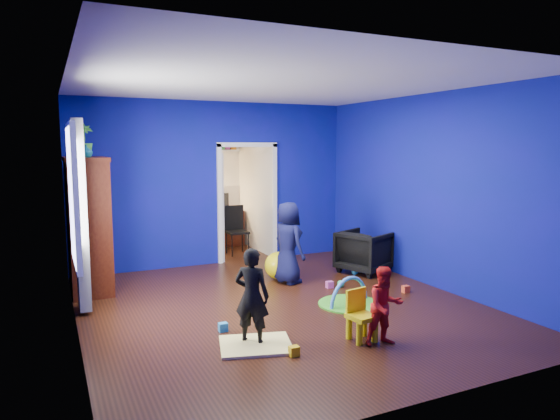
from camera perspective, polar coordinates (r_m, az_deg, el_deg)
name	(u,v)px	position (r m, az deg, el deg)	size (l,w,h in m)	color
floor	(281,307)	(6.73, 0.16, -10.99)	(5.00, 5.50, 0.01)	black
ceiling	(281,83)	(6.44, 0.17, 14.32)	(5.00, 5.50, 0.01)	white
wall_back	(216,184)	(8.98, -7.36, 3.01)	(5.00, 0.02, 2.90)	navy
wall_front	(429,230)	(4.13, 16.69, -2.23)	(5.00, 0.02, 2.90)	navy
wall_left	(72,208)	(5.82, -22.68, 0.20)	(0.02, 5.50, 2.90)	navy
wall_right	(432,191)	(7.82, 16.97, 2.12)	(0.02, 5.50, 2.90)	navy
alcove	(231,190)	(10.02, -5.61, 2.32)	(1.00, 1.75, 2.50)	silver
armchair	(364,251)	(8.54, 9.61, -4.69)	(0.75, 0.78, 0.71)	black
child_black	(252,296)	(5.41, -3.24, -9.79)	(0.38, 0.25, 1.05)	black
child_navy	(288,243)	(7.72, 0.94, -3.76)	(0.62, 0.40, 1.26)	#10163A
toddler_red	(385,306)	(5.51, 11.91, -10.68)	(0.41, 0.32, 0.85)	red
vase	(86,151)	(7.40, -21.27, 6.30)	(0.17, 0.17, 0.17)	#0D666F
potted_plant	(83,140)	(7.92, -21.58, 7.45)	(0.27, 0.27, 0.49)	#348C32
tv_armoire	(88,225)	(7.78, -21.06, -1.56)	(0.58, 1.14, 1.96)	#390F09
crt_tv	(91,222)	(7.78, -20.78, -1.26)	(0.46, 0.70, 0.54)	silver
yellow_blanket	(256,345)	(5.49, -2.79, -15.16)	(0.75, 0.60, 0.03)	#F2E07A
hopper_ball	(278,266)	(8.01, -0.18, -6.37)	(0.44, 0.44, 0.44)	yellow
kid_chair	(362,318)	(5.63, 9.37, -12.10)	(0.28, 0.28, 0.50)	yellow
play_mat	(349,304)	(6.87, 7.90, -10.58)	(0.83, 0.83, 0.02)	green
toy_arch	(349,303)	(6.87, 7.90, -10.50)	(0.74, 0.74, 0.05)	#3F8CD8
window_left	(71,196)	(6.16, -22.73, 1.49)	(0.03, 0.95, 1.55)	white
curtain	(80,215)	(6.75, -21.84, -0.57)	(0.14, 0.42, 2.40)	slate
doorway	(247,204)	(9.22, -3.77, 0.66)	(1.16, 0.10, 2.10)	white
study_desk	(222,228)	(10.72, -6.69, -2.08)	(0.88, 0.44, 0.75)	#3D140A
desk_monitor	(219,201)	(10.76, -6.93, 1.04)	(0.40, 0.05, 0.32)	black
desk_lamp	(208,203)	(10.62, -8.27, 0.83)	(0.14, 0.14, 0.14)	#FFD88C
folding_chair	(237,231)	(9.81, -4.91, -2.43)	(0.40, 0.40, 0.92)	black
book_shelf	(219,151)	(10.68, -7.01, 6.75)	(0.88, 0.24, 0.04)	white
toy_0	(406,289)	(7.56, 14.18, -8.76)	(0.10, 0.08, 0.10)	#E04725
toy_1	(355,271)	(8.41, 8.56, -6.94)	(0.11, 0.11, 0.11)	#2388CB
toy_2	(294,351)	(5.25, 1.62, -15.82)	(0.10, 0.08, 0.10)	#E7B40C
toy_3	(341,284)	(7.65, 6.96, -8.35)	(0.11, 0.11, 0.11)	#33B55F
toy_4	(330,285)	(7.60, 5.69, -8.49)	(0.10, 0.08, 0.10)	#CD4DA6
toy_5	(223,327)	(5.91, -6.52, -13.16)	(0.10, 0.08, 0.10)	#2489CC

